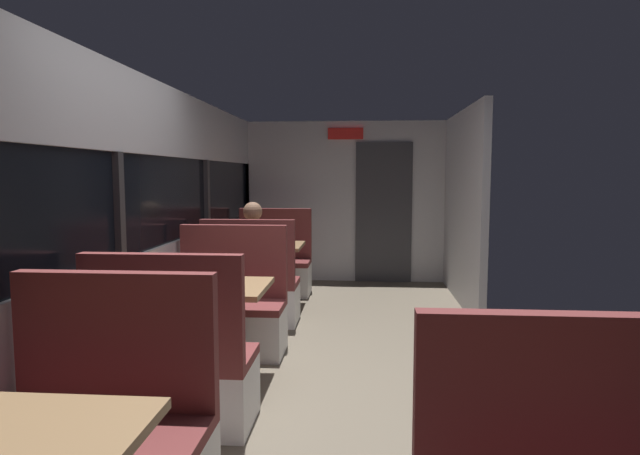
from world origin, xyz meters
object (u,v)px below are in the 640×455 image
Objects in this scene: dining_table_far_window at (264,253)px; coffee_cup_secondary at (212,276)px; bench_mid_window_facing_entry at (230,315)px; bench_far_window_facing_end at (252,292)px; seated_passenger at (253,271)px; bench_near_window_facing_entry at (102,451)px; bench_far_window_facing_entry at (274,269)px; dining_table_mid_window at (206,298)px; bench_mid_window_facing_end at (174,375)px.

coffee_cup_secondary is (0.01, -2.19, 0.15)m from dining_table_far_window.
bench_mid_window_facing_entry is at bearing 90.95° from coffee_cup_secondary.
seated_passenger reaches higher than bench_far_window_facing_end.
dining_table_far_window is at bearing 90.00° from bench_mid_window_facing_entry.
dining_table_far_window is 0.82× the size of bench_far_window_facing_end.
seated_passenger reaches higher than coffee_cup_secondary.
bench_near_window_facing_entry and bench_far_window_facing_end have the same top height.
seated_passenger is at bearing -90.00° from bench_far_window_facing_entry.
dining_table_mid_window is at bearing -90.00° from bench_mid_window_facing_entry.
seated_passenger is 14.00× the size of coffee_cup_secondary.
dining_table_far_window is 0.77m from bench_far_window_facing_end.
bench_near_window_facing_entry is 1.22× the size of dining_table_far_window.
bench_near_window_facing_entry reaches higher than dining_table_far_window.
bench_near_window_facing_entry is 0.91m from bench_mid_window_facing_end.
coffee_cup_secondary is at bearing -89.75° from dining_table_far_window.
bench_mid_window_facing_end is 3.03m from dining_table_far_window.
bench_mid_window_facing_entry is (0.00, 0.70, -0.31)m from dining_table_mid_window.
dining_table_mid_window is at bearing -90.00° from bench_far_window_facing_end.
dining_table_far_window is 0.64m from seated_passenger.
bench_far_window_facing_end is 1.00× the size of bench_far_window_facing_entry.
bench_far_window_facing_end is at bearing -90.00° from dining_table_far_window.
seated_passenger is 1.58m from coffee_cup_secondary.
seated_passenger reaches higher than dining_table_far_window.
coffee_cup_secondary is at bearing -89.05° from bench_mid_window_facing_entry.
bench_far_window_facing_end is at bearing 90.00° from bench_near_window_facing_entry.
dining_table_mid_window is at bearing 90.00° from bench_mid_window_facing_end.
coffee_cup_secondary reaches higher than dining_table_far_window.
bench_near_window_facing_entry reaches higher than dining_table_mid_window.
coffee_cup_secondary is at bearing 85.63° from dining_table_mid_window.
coffee_cup_secondary is (0.01, 1.74, 0.46)m from bench_near_window_facing_entry.
dining_table_mid_window is at bearing -90.00° from dining_table_far_window.
dining_table_far_window is at bearing 90.00° from dining_table_mid_window.
bench_mid_window_facing_entry reaches higher than dining_table_mid_window.
bench_far_window_facing_entry is (0.00, 3.01, -0.31)m from dining_table_mid_window.
bench_far_window_facing_end is at bearing 90.00° from dining_table_mid_window.
coffee_cup_secondary is (0.01, -2.89, 0.46)m from bench_far_window_facing_entry.
dining_table_mid_window is at bearing -94.37° from coffee_cup_secondary.
bench_far_window_facing_entry is at bearing 90.00° from bench_near_window_facing_entry.
seated_passenger is (0.00, 0.99, 0.21)m from bench_mid_window_facing_entry.
coffee_cup_secondary is (0.01, 0.82, 0.46)m from bench_mid_window_facing_end.
bench_near_window_facing_entry is 0.87× the size of seated_passenger.
dining_table_mid_window is 1.64m from bench_far_window_facing_end.
bench_far_window_facing_entry reaches higher than dining_table_far_window.
bench_far_window_facing_entry reaches higher than coffee_cup_secondary.
bench_far_window_facing_end is at bearing -90.00° from seated_passenger.
dining_table_mid_window is 2.31m from dining_table_far_window.
bench_near_window_facing_entry is 1.00× the size of bench_far_window_facing_entry.
bench_far_window_facing_end is 1.40m from bench_far_window_facing_entry.
bench_far_window_facing_entry is 2.92m from coffee_cup_secondary.
bench_far_window_facing_end is 1.56m from coffee_cup_secondary.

